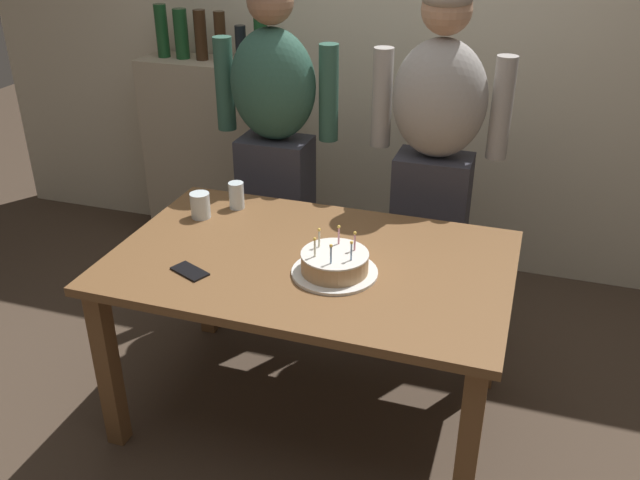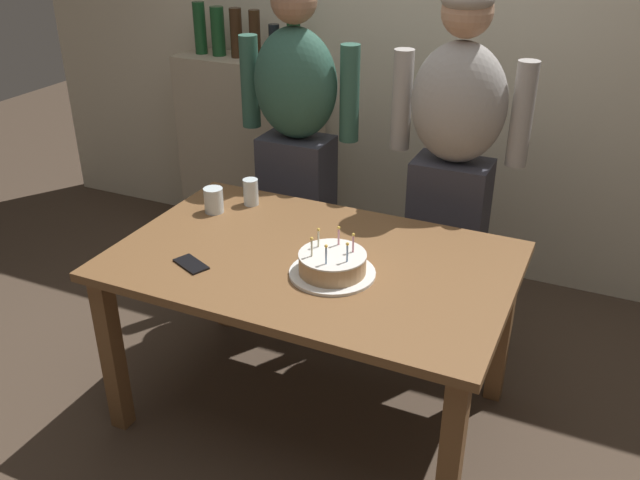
% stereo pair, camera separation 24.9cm
% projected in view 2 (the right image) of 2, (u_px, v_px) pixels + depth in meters
% --- Properties ---
extents(ground_plane, '(10.00, 10.00, 0.00)m').
position_uv_depth(ground_plane, '(313.00, 408.00, 2.92)').
color(ground_plane, '#47382B').
extents(back_wall, '(5.20, 0.10, 2.60)m').
position_uv_depth(back_wall, '(438.00, 35.00, 3.58)').
color(back_wall, beige).
rests_on(back_wall, ground_plane).
extents(dining_table, '(1.50, 0.96, 0.74)m').
position_uv_depth(dining_table, '(312.00, 279.00, 2.63)').
color(dining_table, brown).
rests_on(dining_table, ground_plane).
extents(birthday_cake, '(0.31, 0.31, 0.16)m').
position_uv_depth(birthday_cake, '(332.00, 265.00, 2.45)').
color(birthday_cake, white).
rests_on(birthday_cake, dining_table).
extents(water_glass_near, '(0.08, 0.08, 0.11)m').
position_uv_depth(water_glass_near, '(214.00, 200.00, 2.92)').
color(water_glass_near, silver).
rests_on(water_glass_near, dining_table).
extents(water_glass_far, '(0.07, 0.07, 0.12)m').
position_uv_depth(water_glass_far, '(251.00, 192.00, 2.99)').
color(water_glass_far, silver).
rests_on(water_glass_far, dining_table).
extents(cell_phone, '(0.16, 0.12, 0.01)m').
position_uv_depth(cell_phone, '(191.00, 264.00, 2.53)').
color(cell_phone, black).
rests_on(cell_phone, dining_table).
extents(person_man_bearded, '(0.61, 0.27, 1.66)m').
position_uv_depth(person_man_bearded, '(296.00, 147.00, 3.30)').
color(person_man_bearded, '#33333D').
rests_on(person_man_bearded, ground_plane).
extents(person_woman_cardigan, '(0.61, 0.27, 1.66)m').
position_uv_depth(person_woman_cardigan, '(452.00, 171.00, 3.01)').
color(person_woman_cardigan, '#33333D').
rests_on(person_woman_cardigan, ground_plane).
extents(shelf_cabinet, '(0.85, 0.30, 1.42)m').
position_uv_depth(shelf_cabinet, '(251.00, 150.00, 4.12)').
color(shelf_cabinet, tan).
rests_on(shelf_cabinet, ground_plane).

